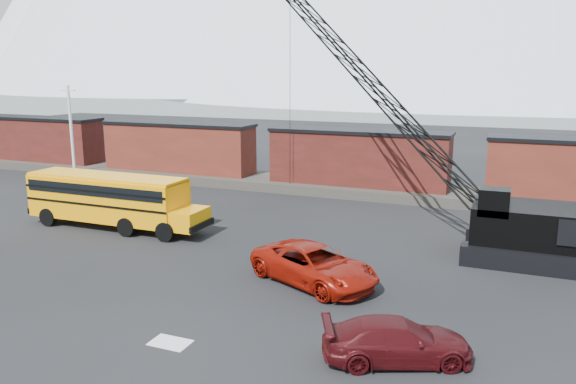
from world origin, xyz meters
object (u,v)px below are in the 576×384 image
object	(u,v)px
school_bus	(112,199)
crawler_crane	(371,84)
maroon_suv	(397,341)
red_pickup	(314,265)

from	to	relation	value
school_bus	crawler_crane	size ratio (longest dim) A/B	0.59
maroon_suv	school_bus	bearing A→B (deg)	40.19
crawler_crane	school_bus	bearing A→B (deg)	-149.07
school_bus	red_pickup	distance (m)	14.67
red_pickup	maroon_suv	bearing A→B (deg)	-113.59
school_bus	maroon_suv	bearing A→B (deg)	-26.08
maroon_suv	crawler_crane	size ratio (longest dim) A/B	0.24
crawler_crane	maroon_suv	bearing A→B (deg)	-72.51
red_pickup	crawler_crane	world-z (taller)	crawler_crane
school_bus	maroon_suv	size ratio (longest dim) A/B	2.41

